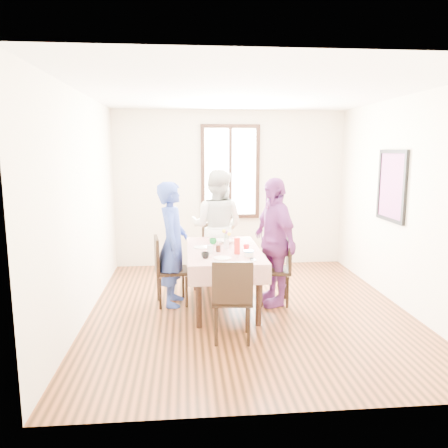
% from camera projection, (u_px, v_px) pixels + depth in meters
% --- Properties ---
extents(ground, '(4.50, 4.50, 0.00)m').
position_uv_depth(ground, '(248.00, 309.00, 5.57)').
color(ground, black).
rests_on(ground, ground).
extents(back_wall, '(4.00, 0.00, 4.00)m').
position_uv_depth(back_wall, '(230.00, 189.00, 7.55)').
color(back_wall, '#F0E4C1').
rests_on(back_wall, ground).
extents(right_wall, '(0.00, 4.50, 4.50)m').
position_uv_depth(right_wall, '(404.00, 203.00, 5.52)').
color(right_wall, '#F0E4C1').
rests_on(right_wall, ground).
extents(window_frame, '(1.02, 0.06, 1.62)m').
position_uv_depth(window_frame, '(230.00, 172.00, 7.48)').
color(window_frame, black).
rests_on(window_frame, back_wall).
extents(window_pane, '(0.90, 0.02, 1.50)m').
position_uv_depth(window_pane, '(230.00, 172.00, 7.49)').
color(window_pane, white).
rests_on(window_pane, back_wall).
extents(art_poster, '(0.04, 0.76, 0.96)m').
position_uv_depth(art_poster, '(392.00, 186.00, 5.78)').
color(art_poster, red).
rests_on(art_poster, right_wall).
extents(dining_table, '(0.81, 1.49, 0.75)m').
position_uv_depth(dining_table, '(224.00, 278.00, 5.62)').
color(dining_table, black).
rests_on(dining_table, ground).
extents(tablecloth, '(0.93, 1.61, 0.01)m').
position_uv_depth(tablecloth, '(224.00, 250.00, 5.56)').
color(tablecloth, '#5A0600').
rests_on(tablecloth, dining_table).
extents(chair_left, '(0.47, 0.47, 0.91)m').
position_uv_depth(chair_left, '(172.00, 270.00, 5.69)').
color(chair_left, black).
rests_on(chair_left, ground).
extents(chair_right, '(0.48, 0.48, 0.91)m').
position_uv_depth(chair_right, '(274.00, 270.00, 5.72)').
color(chair_right, black).
rests_on(chair_right, ground).
extents(chair_far, '(0.47, 0.47, 0.91)m').
position_uv_depth(chair_far, '(218.00, 254.00, 6.62)').
color(chair_far, black).
rests_on(chair_far, ground).
extents(chair_near, '(0.46, 0.46, 0.91)m').
position_uv_depth(chair_near, '(232.00, 299.00, 4.60)').
color(chair_near, black).
rests_on(chair_near, ground).
extents(person_left, '(0.44, 0.62, 1.63)m').
position_uv_depth(person_left, '(173.00, 244.00, 5.63)').
color(person_left, '#293D91').
rests_on(person_left, ground).
extents(person_far, '(1.03, 0.92, 1.74)m').
position_uv_depth(person_far, '(218.00, 227.00, 6.53)').
color(person_far, beige).
rests_on(person_far, ground).
extents(person_right, '(0.67, 1.06, 1.68)m').
position_uv_depth(person_right, '(273.00, 242.00, 5.65)').
color(person_right, '#763179').
rests_on(person_right, ground).
extents(mug_black, '(0.11, 0.11, 0.07)m').
position_uv_depth(mug_black, '(205.00, 255.00, 5.08)').
color(mug_black, black).
rests_on(mug_black, tablecloth).
extents(mug_flag, '(0.12, 0.12, 0.08)m').
position_uv_depth(mug_flag, '(246.00, 248.00, 5.47)').
color(mug_flag, red).
rests_on(mug_flag, tablecloth).
extents(mug_green, '(0.14, 0.14, 0.08)m').
position_uv_depth(mug_green, '(213.00, 241.00, 5.85)').
color(mug_green, '#0C7226').
rests_on(mug_green, tablecloth).
extents(serving_bowl, '(0.19, 0.19, 0.05)m').
position_uv_depth(serving_bowl, '(227.00, 242.00, 5.91)').
color(serving_bowl, white).
rests_on(serving_bowl, tablecloth).
extents(juice_carton, '(0.06, 0.06, 0.20)m').
position_uv_depth(juice_carton, '(237.00, 246.00, 5.29)').
color(juice_carton, red).
rests_on(juice_carton, tablecloth).
extents(butter_tub, '(0.11, 0.11, 0.06)m').
position_uv_depth(butter_tub, '(249.00, 254.00, 5.19)').
color(butter_tub, white).
rests_on(butter_tub, tablecloth).
extents(jam_jar, '(0.06, 0.06, 0.09)m').
position_uv_depth(jam_jar, '(218.00, 249.00, 5.40)').
color(jam_jar, black).
rests_on(jam_jar, tablecloth).
extents(drinking_glass, '(0.08, 0.08, 0.11)m').
position_uv_depth(drinking_glass, '(210.00, 249.00, 5.31)').
color(drinking_glass, silver).
rests_on(drinking_glass, tablecloth).
extents(smartphone, '(0.06, 0.13, 0.01)m').
position_uv_depth(smartphone, '(253.00, 259.00, 5.02)').
color(smartphone, black).
rests_on(smartphone, tablecloth).
extents(flower_vase, '(0.07, 0.07, 0.13)m').
position_uv_depth(flower_vase, '(226.00, 244.00, 5.58)').
color(flower_vase, silver).
rests_on(flower_vase, tablecloth).
extents(plate_left, '(0.20, 0.20, 0.01)m').
position_uv_depth(plate_left, '(201.00, 247.00, 5.64)').
color(plate_left, white).
rests_on(plate_left, tablecloth).
extents(plate_far, '(0.20, 0.20, 0.01)m').
position_uv_depth(plate_far, '(220.00, 240.00, 6.11)').
color(plate_far, white).
rests_on(plate_far, tablecloth).
extents(plate_near, '(0.20, 0.20, 0.01)m').
position_uv_depth(plate_near, '(222.00, 258.00, 5.08)').
color(plate_near, white).
rests_on(plate_near, tablecloth).
extents(butter_lid, '(0.12, 0.12, 0.01)m').
position_uv_depth(butter_lid, '(249.00, 251.00, 5.18)').
color(butter_lid, blue).
rests_on(butter_lid, butter_tub).
extents(flower_bunch, '(0.09, 0.09, 0.10)m').
position_uv_depth(flower_bunch, '(226.00, 235.00, 5.56)').
color(flower_bunch, yellow).
rests_on(flower_bunch, flower_vase).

